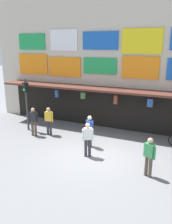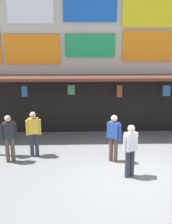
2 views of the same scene
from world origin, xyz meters
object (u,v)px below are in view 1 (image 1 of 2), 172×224
at_px(pedestrian_in_yellow, 49,119).
at_px(pedestrian_in_green, 90,129).
at_px(pedestrian_in_red, 88,138).
at_px(pedestrian_in_purple, 149,155).
at_px(traffic_light_near, 26,96).
at_px(pedestrian_in_blue, 33,120).

height_order(pedestrian_in_yellow, pedestrian_in_green, same).
relative_size(pedestrian_in_red, pedestrian_in_purple, 1.00).
xyz_separation_m(traffic_light_near, pedestrian_in_purple, (7.78, -2.44, -1.19)).
height_order(pedestrian_in_red, pedestrian_in_green, same).
xyz_separation_m(pedestrian_in_blue, pedestrian_in_purple, (6.87, -1.81, 0.00)).
relative_size(traffic_light_near, pedestrian_in_green, 1.90).
distance_m(pedestrian_in_red, pedestrian_in_yellow, 3.57).
xyz_separation_m(pedestrian_in_green, pedestrian_in_blue, (-3.57, 0.09, 0.00)).
bearing_deg(pedestrian_in_green, pedestrian_in_yellow, 168.86).
height_order(traffic_light_near, pedestrian_in_purple, traffic_light_near).
distance_m(pedestrian_in_yellow, pedestrian_in_green, 2.86).
height_order(pedestrian_in_green, pedestrian_in_blue, same).
relative_size(pedestrian_in_red, pedestrian_in_blue, 1.00).
distance_m(pedestrian_in_red, pedestrian_in_purple, 3.00).
bearing_deg(pedestrian_in_purple, pedestrian_in_green, 152.58).
bearing_deg(traffic_light_near, pedestrian_in_purple, -17.39).
bearing_deg(pedestrian_in_blue, pedestrian_in_yellow, 30.99).
height_order(pedestrian_in_red, pedestrian_in_yellow, same).
relative_size(pedestrian_in_green, pedestrian_in_purple, 1.00).
distance_m(pedestrian_in_green, pedestrian_in_blue, 3.57).
bearing_deg(pedestrian_in_green, pedestrian_in_blue, 178.48).
xyz_separation_m(traffic_light_near, pedestrian_in_red, (4.84, -1.81, -1.19)).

